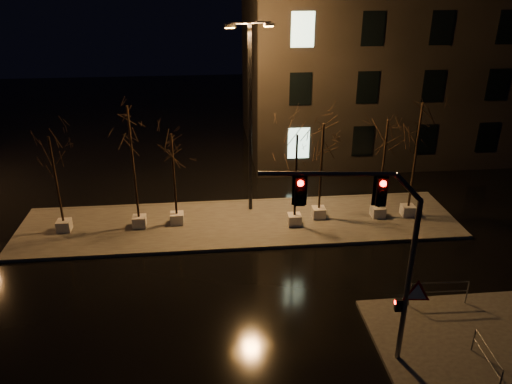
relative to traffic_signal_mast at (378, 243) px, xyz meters
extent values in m
plane|color=black|center=(-3.43, 4.00, -4.49)|extent=(90.00, 90.00, 0.00)
cube|color=#45433D|center=(-3.43, 10.00, -4.41)|extent=(22.00, 5.00, 0.15)
cube|color=#45433D|center=(4.07, 0.50, -4.41)|extent=(7.00, 5.00, 0.15)
cube|color=black|center=(10.57, 22.00, 3.01)|extent=(25.00, 12.00, 15.00)
cube|color=silver|center=(-12.06, 9.95, -4.06)|extent=(0.65, 0.65, 0.55)
cylinder|color=black|center=(-12.06, 9.95, -1.65)|extent=(0.11, 0.11, 4.27)
cube|color=silver|center=(-8.45, 10.03, -4.06)|extent=(0.65, 0.65, 0.55)
cylinder|color=black|center=(-8.45, 10.03, -1.00)|extent=(0.11, 0.11, 5.57)
cube|color=silver|center=(-6.60, 10.20, -4.06)|extent=(0.65, 0.65, 0.55)
cylinder|color=black|center=(-6.60, 10.20, -1.72)|extent=(0.11, 0.11, 4.14)
cube|color=silver|center=(-0.76, 9.46, -4.06)|extent=(0.65, 0.65, 0.55)
cylinder|color=black|center=(-0.76, 9.46, -1.72)|extent=(0.11, 0.11, 4.15)
cube|color=silver|center=(0.62, 10.11, -4.06)|extent=(0.65, 0.65, 0.55)
cylinder|color=black|center=(0.62, 10.11, -1.57)|extent=(0.11, 0.11, 4.44)
cube|color=silver|center=(3.69, 9.90, -4.06)|extent=(0.65, 0.65, 0.55)
cylinder|color=black|center=(3.69, 9.90, -1.49)|extent=(0.11, 0.11, 4.61)
cube|color=silver|center=(5.28, 9.89, -4.06)|extent=(0.65, 0.65, 0.55)
cylinder|color=black|center=(5.28, 9.89, -1.09)|extent=(0.11, 0.11, 5.40)
cylinder|color=#56585D|center=(1.07, -0.12, -1.47)|extent=(0.17, 0.17, 5.74)
cylinder|color=#56585D|center=(-1.63, 0.19, 2.20)|extent=(3.81, 0.56, 0.13)
cube|color=black|center=(-0.07, 0.01, 1.67)|extent=(0.31, 0.24, 0.86)
cube|color=black|center=(-2.35, 0.27, 1.67)|extent=(0.31, 0.24, 0.86)
cube|color=black|center=(0.86, -0.09, -2.24)|extent=(0.23, 0.19, 0.43)
cone|color=red|center=(1.35, -0.20, -1.76)|extent=(0.99, 0.14, 0.99)
sphere|color=#FF0C07|center=(1.07, -0.12, 1.96)|extent=(0.17, 0.17, 0.17)
cylinder|color=black|center=(-2.78, 11.45, 0.39)|extent=(0.19, 0.19, 9.47)
cylinder|color=black|center=(-2.78, 11.45, 5.13)|extent=(2.04, 0.63, 0.09)
cube|color=#FF9A32|center=(-3.70, 11.21, 4.99)|extent=(0.53, 0.38, 0.19)
cube|color=#FF9A32|center=(-1.87, 11.70, 4.99)|extent=(0.53, 0.38, 0.19)
cylinder|color=#56585D|center=(2.47, 2.54, -3.88)|extent=(0.05, 0.05, 0.92)
cylinder|color=#56585D|center=(4.71, 2.47, -3.88)|extent=(0.05, 0.05, 0.92)
cylinder|color=#56585D|center=(3.59, 2.50, -3.37)|extent=(2.24, 0.12, 0.04)
cylinder|color=#56585D|center=(3.59, 2.50, -3.78)|extent=(2.24, 0.12, 0.04)
cylinder|color=#56585D|center=(3.55, -1.89, -3.92)|extent=(0.05, 0.05, 0.83)
cylinder|color=#56585D|center=(3.67, -0.04, -3.92)|extent=(0.05, 0.05, 0.83)
cylinder|color=#56585D|center=(3.61, -0.97, -3.46)|extent=(0.16, 1.85, 0.04)
cylinder|color=#56585D|center=(3.61, -0.97, -3.83)|extent=(0.16, 1.85, 0.04)
camera|label=1|loc=(-4.86, -12.39, 7.43)|focal=35.00mm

